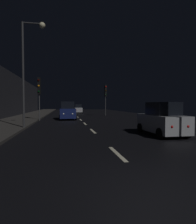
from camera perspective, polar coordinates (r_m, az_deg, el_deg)
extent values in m
cube|color=black|center=(28.64, -6.01, -1.48)|extent=(26.43, 84.00, 0.02)
cube|color=#33302D|center=(29.01, -19.97, -1.39)|extent=(4.40, 84.00, 0.15)
cube|color=beige|center=(7.51, 5.65, -12.05)|extent=(0.16, 2.20, 0.01)
cube|color=beige|center=(13.54, -1.53, -5.61)|extent=(0.16, 2.20, 0.01)
cube|color=beige|center=(18.71, -3.89, -3.42)|extent=(0.16, 2.20, 0.01)
cube|color=beige|center=(23.32, -5.10, -2.30)|extent=(0.16, 2.20, 0.01)
cube|color=beige|center=(28.44, -5.98, -1.48)|extent=(0.16, 2.20, 0.01)
cylinder|color=#38383A|center=(31.68, 2.21, 1.73)|extent=(0.12, 0.12, 3.12)
cube|color=black|center=(31.75, 2.21, 6.27)|extent=(0.35, 0.38, 1.90)
sphere|color=red|center=(31.64, 2.33, 7.43)|extent=(0.22, 0.22, 0.22)
sphere|color=black|center=(31.59, 2.33, 6.29)|extent=(0.22, 0.22, 0.22)
sphere|color=black|center=(31.55, 2.32, 5.14)|extent=(0.22, 0.22, 0.22)
cylinder|color=#38383A|center=(22.94, -16.85, 1.25)|extent=(0.12, 0.12, 2.98)
cube|color=black|center=(23.03, -16.92, 7.33)|extent=(0.37, 0.39, 1.90)
sphere|color=black|center=(22.93, -17.08, 8.94)|extent=(0.22, 0.22, 0.22)
sphere|color=orange|center=(22.86, -17.06, 7.37)|extent=(0.22, 0.22, 0.22)
sphere|color=black|center=(22.81, -17.04, 5.78)|extent=(0.22, 0.22, 0.22)
cylinder|color=#2D2D30|center=(15.54, -21.13, 9.80)|extent=(0.16, 0.16, 7.88)
cylinder|color=#2D2D30|center=(16.40, -18.73, 23.48)|extent=(1.40, 0.10, 0.10)
sphere|color=beige|center=(16.28, -16.07, 23.30)|extent=(0.44, 0.44, 0.44)
cube|color=#141E51|center=(24.20, -8.90, -0.30)|extent=(1.83, 4.26, 1.12)
cube|color=black|center=(24.33, -8.92, 2.03)|extent=(1.55, 2.13, 0.85)
cylinder|color=black|center=(22.77, -6.57, -1.61)|extent=(0.22, 0.65, 0.65)
cylinder|color=black|center=(22.74, -11.08, -1.64)|extent=(0.22, 0.65, 0.65)
cylinder|color=black|center=(25.75, -6.96, -1.16)|extent=(0.22, 0.65, 0.65)
cylinder|color=black|center=(25.72, -10.95, -1.19)|extent=(0.22, 0.65, 0.65)
sphere|color=white|center=(22.13, -7.50, -0.53)|extent=(0.18, 0.18, 0.18)
sphere|color=white|center=(22.11, -10.10, -0.55)|extent=(0.18, 0.18, 0.18)
sphere|color=red|center=(26.30, -7.89, -0.09)|extent=(0.18, 0.18, 0.18)
sphere|color=red|center=(26.28, -10.08, -0.11)|extent=(0.18, 0.18, 0.18)
cube|color=#A5A8AD|center=(42.15, -5.86, 0.65)|extent=(1.56, 3.64, 0.95)
cube|color=black|center=(42.00, -5.85, 1.79)|extent=(1.33, 1.82, 0.73)
cylinder|color=black|center=(43.38, -6.98, 0.17)|extent=(0.19, 0.55, 0.55)
cylinder|color=black|center=(43.49, -4.97, 0.18)|extent=(0.19, 0.55, 0.55)
cylinder|color=black|center=(40.84, -6.79, 0.04)|extent=(0.19, 0.55, 0.55)
cylinder|color=black|center=(40.95, -4.66, 0.05)|extent=(0.19, 0.55, 0.55)
sphere|color=slate|center=(43.90, -6.58, 0.71)|extent=(0.16, 0.16, 0.16)
sphere|color=slate|center=(43.96, -5.47, 0.71)|extent=(0.16, 0.16, 0.16)
sphere|color=red|center=(40.34, -6.28, 0.57)|extent=(0.16, 0.16, 0.16)
sphere|color=red|center=(40.40, -5.07, 0.58)|extent=(0.16, 0.16, 0.16)
cube|color=#A5A8AD|center=(12.50, 18.18, -3.12)|extent=(1.66, 3.87, 1.01)
cube|color=black|center=(12.33, 18.53, 0.96)|extent=(1.41, 1.93, 0.77)
cylinder|color=black|center=(13.42, 12.34, -4.49)|extent=(0.20, 0.59, 0.59)
cylinder|color=black|center=(14.11, 18.47, -4.22)|extent=(0.20, 0.59, 0.59)
cylinder|color=black|center=(10.98, 17.74, -6.04)|extent=(0.20, 0.59, 0.59)
cylinder|color=black|center=(11.82, 24.76, -5.56)|extent=(0.20, 0.59, 0.59)
sphere|color=slate|center=(14.01, 12.86, -2.49)|extent=(0.17, 0.17, 0.17)
sphere|color=slate|center=(14.39, 16.22, -2.40)|extent=(0.17, 0.17, 0.17)
sphere|color=red|center=(10.63, 20.83, -4.08)|extent=(0.17, 0.17, 0.17)
sphere|color=red|center=(11.13, 24.88, -3.87)|extent=(0.17, 0.17, 0.17)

